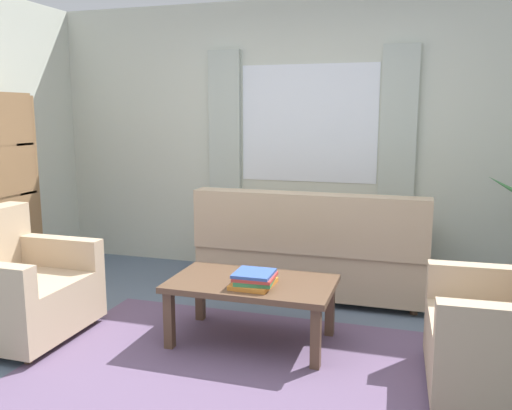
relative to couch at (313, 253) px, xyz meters
The scene contains 8 objects.
ground_plane 1.61m from the couch, 97.06° to the right, with size 6.24×6.24×0.00m, color slate.
wall_back 1.18m from the couch, 105.36° to the left, with size 5.32×0.12×2.60m, color beige.
window_with_curtains 1.26m from the couch, 107.31° to the left, with size 1.98×0.07×1.40m.
area_rug 1.61m from the couch, 97.06° to the right, with size 2.53×1.91×0.01m, color #604C6B.
couch is the anchor object (origin of this frame).
armchair_left 2.35m from the couch, 140.87° to the right, with size 0.82×0.84×0.88m.
coffee_table 1.12m from the couch, 100.42° to the right, with size 1.10×0.64×0.44m.
book_stack_on_table 1.21m from the couch, 97.28° to the right, with size 0.28×0.31×0.10m.
Camera 1 is at (1.04, -2.84, 1.56)m, focal length 37.58 mm.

